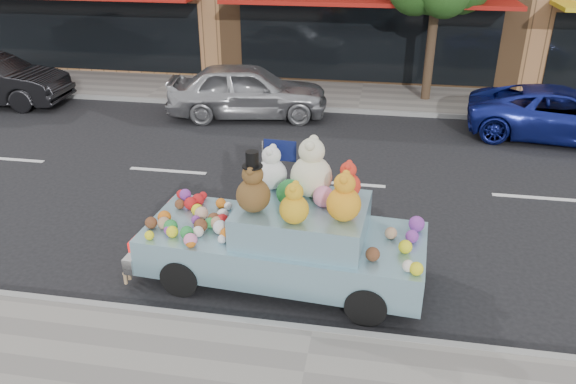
# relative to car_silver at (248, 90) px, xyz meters

# --- Properties ---
(ground) EXTENTS (120.00, 120.00, 0.00)m
(ground) POSITION_rel_car_silver_xyz_m (3.12, -4.16, -0.77)
(ground) COLOR black
(ground) RESTS_ON ground
(far_sidewalk) EXTENTS (60.00, 3.00, 0.12)m
(far_sidewalk) POSITION_rel_car_silver_xyz_m (3.12, 2.34, -0.71)
(far_sidewalk) COLOR gray
(far_sidewalk) RESTS_ON ground
(near_kerb) EXTENTS (60.00, 0.12, 0.13)m
(near_kerb) POSITION_rel_car_silver_xyz_m (3.12, -9.16, -0.71)
(near_kerb) COLOR gray
(near_kerb) RESTS_ON ground
(far_kerb) EXTENTS (60.00, 0.12, 0.13)m
(far_kerb) POSITION_rel_car_silver_xyz_m (3.12, 0.84, -0.71)
(far_kerb) COLOR gray
(far_kerb) RESTS_ON ground
(car_silver) EXTENTS (4.78, 2.55, 1.55)m
(car_silver) POSITION_rel_car_silver_xyz_m (0.00, 0.00, 0.00)
(car_silver) COLOR #A5A6AA
(car_silver) RESTS_ON ground
(car_blue) EXTENTS (4.95, 2.78, 1.31)m
(car_blue) POSITION_rel_car_silver_xyz_m (8.42, -0.37, -0.12)
(car_blue) COLOR navy
(car_blue) RESTS_ON ground
(art_car) EXTENTS (4.59, 2.05, 2.28)m
(art_car) POSITION_rel_car_silver_xyz_m (2.51, -7.88, 0.04)
(art_car) COLOR black
(art_car) RESTS_ON ground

